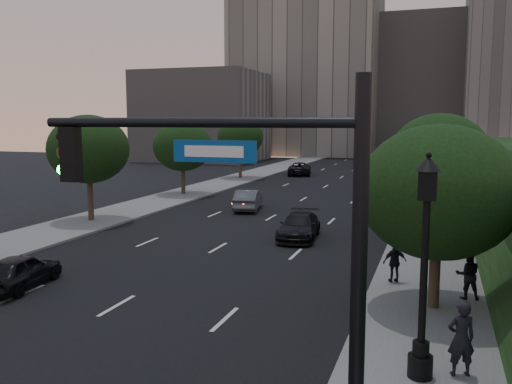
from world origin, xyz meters
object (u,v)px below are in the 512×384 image
(traffic_signal_mast, at_px, (287,293))
(pedestrian_b, at_px, (468,275))
(sedan_mid_left, at_px, (248,200))
(sedan_near_right, at_px, (299,226))
(sedan_far_left, at_px, (300,169))
(pedestrian_c, at_px, (395,262))
(street_lamp, at_px, (424,278))
(sedan_near_left, at_px, (19,271))
(pedestrian_a, at_px, (461,338))
(sedan_far_right, at_px, (396,183))

(traffic_signal_mast, bearing_deg, pedestrian_b, 74.52)
(sedan_mid_left, relative_size, sedan_near_right, 0.95)
(traffic_signal_mast, distance_m, sedan_far_left, 55.31)
(traffic_signal_mast, height_order, pedestrian_c, traffic_signal_mast)
(street_lamp, bearing_deg, sedan_near_left, 168.64)
(sedan_near_left, distance_m, sedan_far_left, 45.46)
(sedan_near_left, bearing_deg, traffic_signal_mast, 139.69)
(sedan_far_left, relative_size, pedestrian_a, 2.92)
(sedan_far_left, bearing_deg, pedestrian_c, 97.45)
(sedan_mid_left, distance_m, sedan_far_left, 25.63)
(street_lamp, height_order, sedan_near_right, street_lamp)
(pedestrian_c, bearing_deg, sedan_near_right, -78.88)
(street_lamp, bearing_deg, sedan_near_right, 114.51)
(sedan_near_left, xyz_separation_m, pedestrian_a, (15.60, -2.53, 0.42))
(sedan_far_right, xyz_separation_m, pedestrian_a, (4.29, -36.46, 0.32))
(traffic_signal_mast, xyz_separation_m, pedestrian_a, (2.84, 5.63, -2.59))
(traffic_signal_mast, distance_m, pedestrian_b, 12.56)
(street_lamp, distance_m, pedestrian_a, 1.85)
(sedan_far_right, height_order, pedestrian_a, pedestrian_a)
(sedan_near_left, height_order, sedan_far_left, sedan_far_left)
(sedan_mid_left, relative_size, pedestrian_b, 2.60)
(traffic_signal_mast, relative_size, pedestrian_b, 4.06)
(pedestrian_c, bearing_deg, traffic_signal_mast, 59.57)
(pedestrian_a, bearing_deg, sedan_mid_left, -79.91)
(sedan_near_left, relative_size, pedestrian_a, 2.10)
(sedan_far_left, bearing_deg, pedestrian_b, 100.04)
(sedan_mid_left, xyz_separation_m, sedan_near_right, (5.78, -8.09, -0.06))
(sedan_near_left, bearing_deg, sedan_mid_left, -103.85)
(sedan_near_left, bearing_deg, pedestrian_b, -174.83)
(sedan_mid_left, distance_m, sedan_far_right, 16.70)
(sedan_near_right, height_order, pedestrian_b, pedestrian_b)
(sedan_far_left, height_order, pedestrian_c, pedestrian_c)
(sedan_far_right, distance_m, pedestrian_c, 29.12)
(sedan_mid_left, distance_m, pedestrian_c, 18.86)
(sedan_mid_left, xyz_separation_m, sedan_far_right, (9.17, 13.96, 0.03))
(street_lamp, distance_m, sedan_near_left, 15.11)
(sedan_near_right, height_order, pedestrian_a, pedestrian_a)
(sedan_mid_left, height_order, sedan_near_right, sedan_mid_left)
(sedan_far_right, bearing_deg, sedan_far_left, 129.71)
(sedan_near_right, bearing_deg, sedan_far_right, 76.06)
(sedan_far_left, relative_size, sedan_near_right, 1.16)
(sedan_far_right, bearing_deg, sedan_mid_left, -129.26)
(sedan_near_left, xyz_separation_m, sedan_mid_left, (2.15, 19.97, 0.07))
(sedan_far_right, bearing_deg, pedestrian_b, -87.09)
(sedan_far_left, xyz_separation_m, pedestrian_b, (16.53, -41.79, 0.25))
(sedan_far_left, xyz_separation_m, pedestrian_c, (13.96, -40.56, 0.19))
(sedan_near_right, bearing_deg, pedestrian_a, -67.16)
(sedan_far_left, distance_m, sedan_far_right, 16.50)
(sedan_near_left, distance_m, sedan_mid_left, 20.08)
(sedan_mid_left, distance_m, sedan_near_right, 9.95)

